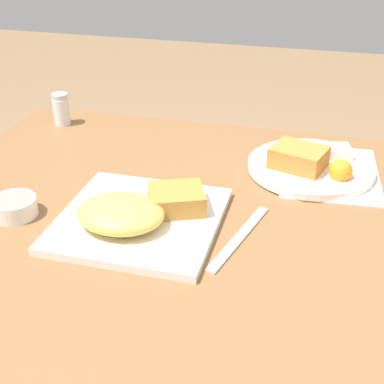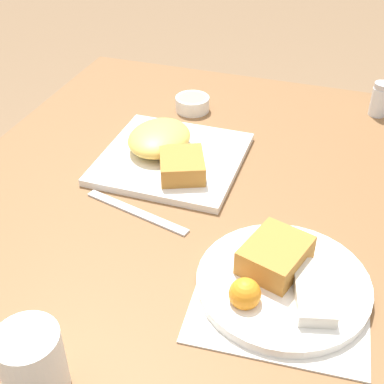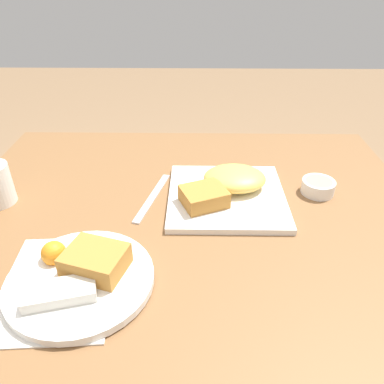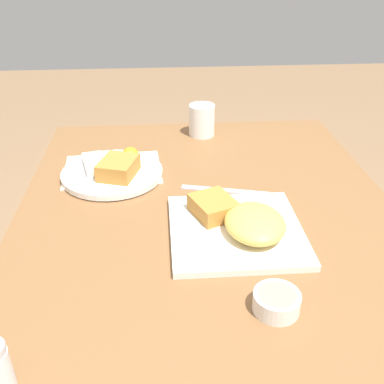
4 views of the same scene
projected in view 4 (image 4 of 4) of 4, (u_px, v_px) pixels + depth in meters
The scene contains 7 objects.
dining_table at pixel (208, 241), 1.01m from camera, with size 1.04×0.83×0.72m.
menu_card at pixel (113, 169), 1.14m from camera, with size 0.20×0.25×0.00m.
plate_square_near at pixel (240, 224), 0.89m from camera, with size 0.26×0.26×0.06m.
plate_oval_far at pixel (113, 170), 1.10m from camera, with size 0.25×0.25×0.05m.
sauce_ramekin at pixel (276, 302), 0.71m from camera, with size 0.08×0.08×0.03m.
butter_knife at pixel (225, 191), 1.04m from camera, with size 0.07×0.20×0.00m.
coffee_mug at pixel (202, 120), 1.32m from camera, with size 0.08×0.08×0.09m.
Camera 4 is at (-0.82, 0.10, 1.24)m, focal length 42.00 mm.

